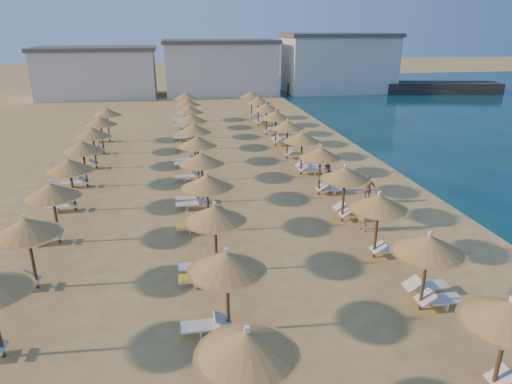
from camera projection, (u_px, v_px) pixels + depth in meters
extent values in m
plane|color=#DCB160|center=(288.00, 250.00, 19.97)|extent=(220.00, 220.00, 0.00)
cube|color=black|center=(392.00, 87.00, 65.32)|extent=(30.17, 10.25, 1.50)
cube|color=white|center=(98.00, 74.00, 60.85)|extent=(15.00, 8.00, 6.00)
cube|color=#59514C|center=(95.00, 49.00, 59.72)|extent=(15.60, 8.48, 0.50)
cube|color=white|center=(220.00, 69.00, 63.42)|extent=(15.00, 8.00, 6.80)
cube|color=#59514C|center=(220.00, 41.00, 62.16)|extent=(15.60, 8.48, 0.50)
cube|color=white|center=(338.00, 65.00, 65.11)|extent=(15.00, 8.00, 7.60)
cube|color=#59514C|center=(340.00, 35.00, 63.70)|extent=(15.60, 8.48, 0.50)
cylinder|color=brown|center=(500.00, 354.00, 11.84)|extent=(0.12, 0.12, 2.47)
cone|color=#9E602D|center=(510.00, 312.00, 11.39)|extent=(2.29, 2.29, 0.63)
cone|color=#9E602D|center=(508.00, 321.00, 11.48)|extent=(2.48, 2.48, 0.12)
cylinder|color=brown|center=(424.00, 278.00, 15.38)|extent=(0.12, 0.12, 2.47)
cone|color=#9E602D|center=(429.00, 244.00, 14.93)|extent=(2.29, 2.29, 0.63)
cone|color=#9E602D|center=(428.00, 251.00, 15.02)|extent=(2.48, 2.48, 0.12)
cube|color=white|center=(431.00, 233.00, 14.80)|extent=(0.12, 0.12, 0.14)
cylinder|color=brown|center=(376.00, 231.00, 18.92)|extent=(0.12, 0.12, 2.47)
cone|color=#9E602D|center=(379.00, 202.00, 18.47)|extent=(2.29, 2.29, 0.63)
cone|color=#9E602D|center=(378.00, 208.00, 18.55)|extent=(2.48, 2.48, 0.12)
cube|color=white|center=(380.00, 193.00, 18.33)|extent=(0.12, 0.12, 0.14)
cylinder|color=brown|center=(343.00, 198.00, 22.45)|extent=(0.12, 0.12, 2.47)
cone|color=#9E602D|center=(345.00, 173.00, 22.00)|extent=(2.29, 2.29, 0.63)
cone|color=#9E602D|center=(345.00, 178.00, 22.09)|extent=(2.48, 2.48, 0.12)
cube|color=white|center=(346.00, 166.00, 21.87)|extent=(0.12, 0.12, 0.14)
cylinder|color=brown|center=(320.00, 175.00, 25.99)|extent=(0.12, 0.12, 2.47)
cone|color=#9E602D|center=(321.00, 153.00, 25.54)|extent=(2.29, 2.29, 0.63)
cone|color=#9E602D|center=(320.00, 157.00, 25.63)|extent=(2.48, 2.48, 0.12)
cube|color=white|center=(321.00, 146.00, 25.41)|extent=(0.12, 0.12, 0.14)
cylinder|color=brown|center=(301.00, 156.00, 29.53)|extent=(0.12, 0.12, 2.47)
cone|color=#9E602D|center=(302.00, 137.00, 29.08)|extent=(2.29, 2.29, 0.63)
cone|color=#9E602D|center=(302.00, 141.00, 29.16)|extent=(2.48, 2.48, 0.12)
cube|color=white|center=(302.00, 131.00, 28.94)|extent=(0.12, 0.12, 0.14)
cylinder|color=brown|center=(287.00, 142.00, 33.06)|extent=(0.12, 0.12, 2.47)
cone|color=#9E602D|center=(288.00, 125.00, 32.61)|extent=(2.29, 2.29, 0.63)
cone|color=#9E602D|center=(287.00, 128.00, 32.70)|extent=(2.48, 2.48, 0.12)
cube|color=white|center=(288.00, 119.00, 32.48)|extent=(0.12, 0.12, 0.14)
cylinder|color=brown|center=(276.00, 131.00, 36.60)|extent=(0.12, 0.12, 2.47)
cone|color=#9E602D|center=(276.00, 115.00, 36.15)|extent=(2.29, 2.29, 0.63)
cone|color=#9E602D|center=(276.00, 118.00, 36.24)|extent=(2.48, 2.48, 0.12)
cube|color=white|center=(276.00, 110.00, 36.02)|extent=(0.12, 0.12, 0.14)
cylinder|color=brown|center=(266.00, 121.00, 40.14)|extent=(0.12, 0.12, 2.47)
cone|color=#9E602D|center=(266.00, 107.00, 39.69)|extent=(2.29, 2.29, 0.63)
cone|color=#9E602D|center=(266.00, 110.00, 39.77)|extent=(2.48, 2.48, 0.12)
cube|color=white|center=(266.00, 102.00, 39.55)|extent=(0.12, 0.12, 0.14)
cylinder|color=brown|center=(258.00, 114.00, 43.67)|extent=(0.12, 0.12, 2.47)
cone|color=#9E602D|center=(258.00, 100.00, 43.22)|extent=(2.29, 2.29, 0.63)
cone|color=#9E602D|center=(258.00, 103.00, 43.31)|extent=(2.48, 2.48, 0.12)
cube|color=white|center=(258.00, 96.00, 43.09)|extent=(0.12, 0.12, 0.14)
cylinder|color=brown|center=(251.00, 107.00, 47.21)|extent=(0.12, 0.12, 2.47)
cone|color=#9E602D|center=(251.00, 94.00, 46.76)|extent=(2.29, 2.29, 0.63)
cone|color=#9E602D|center=(251.00, 97.00, 46.85)|extent=(2.48, 2.48, 0.12)
cube|color=white|center=(251.00, 90.00, 46.63)|extent=(0.12, 0.12, 0.14)
cone|color=#9E602D|center=(247.00, 343.00, 10.28)|extent=(2.29, 2.29, 0.63)
cone|color=#9E602D|center=(247.00, 353.00, 10.37)|extent=(2.48, 2.48, 0.12)
cube|color=white|center=(247.00, 329.00, 10.15)|extent=(0.12, 0.12, 0.14)
cylinder|color=brown|center=(228.00, 298.00, 14.27)|extent=(0.12, 0.12, 2.47)
cone|color=#9E602D|center=(227.00, 262.00, 13.82)|extent=(2.29, 2.29, 0.63)
cone|color=#9E602D|center=(227.00, 269.00, 13.90)|extent=(2.48, 2.48, 0.12)
cube|color=white|center=(226.00, 250.00, 13.68)|extent=(0.12, 0.12, 0.14)
cylinder|color=brown|center=(216.00, 244.00, 17.80)|extent=(0.12, 0.12, 2.47)
cone|color=#9E602D|center=(215.00, 213.00, 17.35)|extent=(2.29, 2.29, 0.63)
cone|color=#9E602D|center=(215.00, 219.00, 17.44)|extent=(2.48, 2.48, 0.12)
cube|color=white|center=(214.00, 204.00, 17.22)|extent=(0.12, 0.12, 0.14)
cylinder|color=brown|center=(208.00, 207.00, 21.34)|extent=(0.12, 0.12, 2.47)
cone|color=#9E602D|center=(207.00, 181.00, 20.89)|extent=(2.29, 2.29, 0.63)
cone|color=#9E602D|center=(207.00, 186.00, 20.98)|extent=(2.48, 2.48, 0.12)
cube|color=white|center=(207.00, 173.00, 20.76)|extent=(0.12, 0.12, 0.14)
cylinder|color=brown|center=(202.00, 181.00, 24.88)|extent=(0.12, 0.12, 2.47)
cone|color=#9E602D|center=(201.00, 158.00, 24.43)|extent=(2.29, 2.29, 0.63)
cone|color=#9E602D|center=(202.00, 163.00, 24.51)|extent=(2.48, 2.48, 0.12)
cube|color=white|center=(201.00, 151.00, 24.29)|extent=(0.12, 0.12, 0.14)
cylinder|color=brown|center=(198.00, 162.00, 28.41)|extent=(0.12, 0.12, 2.47)
cone|color=#9E602D|center=(197.00, 141.00, 27.96)|extent=(2.29, 2.29, 0.63)
cone|color=#9E602D|center=(197.00, 145.00, 28.05)|extent=(2.48, 2.48, 0.12)
cube|color=white|center=(197.00, 135.00, 27.83)|extent=(0.12, 0.12, 0.14)
cylinder|color=brown|center=(195.00, 146.00, 31.95)|extent=(0.12, 0.12, 2.47)
cone|color=#9E602D|center=(194.00, 128.00, 31.50)|extent=(2.29, 2.29, 0.63)
cone|color=#9E602D|center=(194.00, 132.00, 31.59)|extent=(2.48, 2.48, 0.12)
cube|color=white|center=(194.00, 123.00, 31.37)|extent=(0.12, 0.12, 0.14)
cylinder|color=brown|center=(192.00, 134.00, 35.49)|extent=(0.12, 0.12, 2.47)
cone|color=#9E602D|center=(191.00, 118.00, 35.04)|extent=(2.29, 2.29, 0.63)
cone|color=#9E602D|center=(191.00, 121.00, 35.12)|extent=(2.48, 2.48, 0.12)
cube|color=white|center=(191.00, 113.00, 34.90)|extent=(0.12, 0.12, 0.14)
cylinder|color=brown|center=(190.00, 124.00, 39.02)|extent=(0.12, 0.12, 2.47)
cone|color=#9E602D|center=(189.00, 109.00, 38.57)|extent=(2.29, 2.29, 0.63)
cone|color=#9E602D|center=(189.00, 112.00, 38.66)|extent=(2.48, 2.48, 0.12)
cube|color=white|center=(189.00, 105.00, 38.44)|extent=(0.12, 0.12, 0.14)
cylinder|color=brown|center=(188.00, 116.00, 42.56)|extent=(0.12, 0.12, 2.47)
cone|color=#9E602D|center=(187.00, 102.00, 42.11)|extent=(2.29, 2.29, 0.63)
cone|color=#9E602D|center=(188.00, 105.00, 42.20)|extent=(2.48, 2.48, 0.12)
cube|color=white|center=(187.00, 98.00, 41.98)|extent=(0.12, 0.12, 0.14)
cylinder|color=brown|center=(187.00, 109.00, 46.10)|extent=(0.12, 0.12, 2.47)
cone|color=#9E602D|center=(186.00, 96.00, 45.65)|extent=(2.29, 2.29, 0.63)
cone|color=#9E602D|center=(186.00, 98.00, 45.73)|extent=(2.48, 2.48, 0.12)
cube|color=white|center=(186.00, 92.00, 45.51)|extent=(0.12, 0.12, 0.14)
cylinder|color=brown|center=(32.00, 259.00, 16.68)|extent=(0.12, 0.12, 2.47)
cone|color=#9E602D|center=(26.00, 226.00, 16.23)|extent=(2.29, 2.29, 0.63)
cone|color=#9E602D|center=(27.00, 233.00, 16.31)|extent=(2.48, 2.48, 0.12)
cube|color=white|center=(24.00, 216.00, 16.09)|extent=(0.12, 0.12, 0.14)
cylinder|color=brown|center=(56.00, 218.00, 20.21)|extent=(0.12, 0.12, 2.47)
cone|color=#9E602D|center=(52.00, 190.00, 19.76)|extent=(2.29, 2.29, 0.63)
cone|color=#9E602D|center=(52.00, 196.00, 19.85)|extent=(2.48, 2.48, 0.12)
cube|color=white|center=(50.00, 182.00, 19.63)|extent=(0.12, 0.12, 0.14)
cylinder|color=brown|center=(73.00, 189.00, 23.75)|extent=(0.12, 0.12, 2.47)
cone|color=#9E602D|center=(69.00, 165.00, 23.30)|extent=(2.29, 2.29, 0.63)
cone|color=#9E602D|center=(70.00, 170.00, 23.39)|extent=(2.48, 2.48, 0.12)
cube|color=white|center=(68.00, 158.00, 23.17)|extent=(0.12, 0.12, 0.14)
cylinder|color=brown|center=(85.00, 167.00, 27.29)|extent=(0.12, 0.12, 2.47)
cone|color=#9E602D|center=(82.00, 146.00, 26.84)|extent=(2.29, 2.29, 0.63)
cone|color=#9E602D|center=(83.00, 150.00, 26.92)|extent=(2.48, 2.48, 0.12)
cube|color=white|center=(81.00, 140.00, 26.70)|extent=(0.12, 0.12, 0.14)
cylinder|color=brown|center=(95.00, 151.00, 30.82)|extent=(0.12, 0.12, 2.47)
cone|color=#9E602D|center=(92.00, 132.00, 30.37)|extent=(2.29, 2.29, 0.63)
cone|color=#9E602D|center=(93.00, 136.00, 30.46)|extent=(2.48, 2.48, 0.12)
cube|color=white|center=(92.00, 126.00, 30.24)|extent=(0.12, 0.12, 0.14)
cylinder|color=brown|center=(102.00, 138.00, 34.36)|extent=(0.12, 0.12, 2.47)
cone|color=#9E602D|center=(100.00, 121.00, 33.91)|extent=(2.29, 2.29, 0.63)
cone|color=#9E602D|center=(101.00, 124.00, 34.00)|extent=(2.48, 2.48, 0.12)
cube|color=white|center=(100.00, 116.00, 33.78)|extent=(0.12, 0.12, 0.14)
cylinder|color=brown|center=(108.00, 127.00, 37.90)|extent=(0.12, 0.12, 2.47)
cone|color=#9E602D|center=(107.00, 112.00, 37.45)|extent=(2.29, 2.29, 0.63)
cone|color=#9E602D|center=(107.00, 115.00, 37.53)|extent=(2.48, 2.48, 0.12)
cube|color=white|center=(106.00, 107.00, 37.31)|extent=(0.12, 0.12, 0.14)
cube|color=white|center=(501.00, 377.00, 12.14)|extent=(0.58, 0.61, 0.40)
cube|color=white|center=(444.00, 299.00, 15.85)|extent=(1.22, 0.61, 0.06)
cube|color=white|center=(444.00, 303.00, 15.90)|extent=(0.06, 0.55, 0.32)
cube|color=white|center=(426.00, 298.00, 15.68)|extent=(0.58, 0.61, 0.40)
cube|color=white|center=(431.00, 285.00, 16.68)|extent=(1.22, 0.61, 0.06)
cube|color=white|center=(430.00, 289.00, 16.73)|extent=(0.06, 0.55, 0.32)
cube|color=white|center=(413.00, 284.00, 16.51)|extent=(0.58, 0.61, 0.40)
cube|color=white|center=(200.00, 326.00, 14.43)|extent=(1.22, 0.61, 0.06)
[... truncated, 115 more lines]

